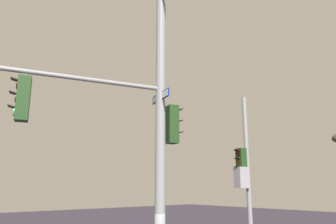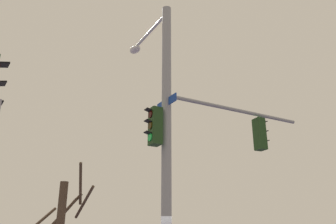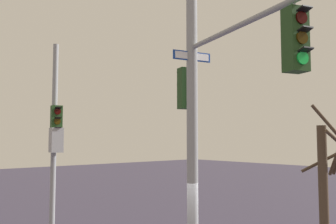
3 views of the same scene
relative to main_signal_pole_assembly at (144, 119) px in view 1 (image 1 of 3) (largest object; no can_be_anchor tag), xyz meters
The scene contains 2 objects.
main_signal_pole_assembly is the anchor object (origin of this frame).
secondary_pole_assembly 6.29m from the main_signal_pole_assembly, 78.54° to the right, with size 0.49×0.74×6.99m.
Camera 1 is at (-7.04, 5.79, 3.19)m, focal length 35.19 mm.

